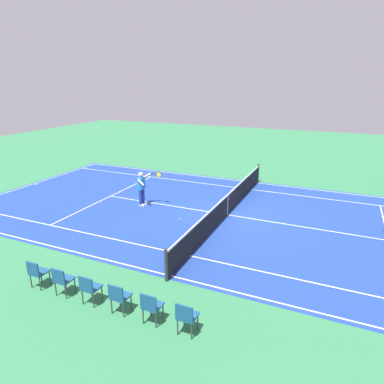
{
  "coord_description": "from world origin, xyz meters",
  "views": [
    {
      "loc": [
        -4.27,
        13.54,
        5.71
      ],
      "look_at": [
        1.67,
        0.14,
        0.9
      ],
      "focal_mm": 31.58,
      "sensor_mm": 36.0,
      "label": 1
    }
  ],
  "objects_px": {
    "spectator_chair_2": "(119,296)",
    "spectator_chair_5": "(37,272)",
    "tennis_player_near": "(142,187)",
    "spectator_chair_0": "(186,316)",
    "tennis_ball": "(180,219)",
    "spectator_chair_3": "(89,287)",
    "spectator_chair_1": "(151,305)",
    "tennis_net": "(227,205)",
    "spectator_chair_4": "(62,279)"
  },
  "relations": [
    {
      "from": "spectator_chair_5",
      "to": "spectator_chair_1",
      "type": "bearing_deg",
      "value": 180.0
    },
    {
      "from": "spectator_chair_1",
      "to": "spectator_chair_2",
      "type": "bearing_deg",
      "value": 0.0
    },
    {
      "from": "spectator_chair_2",
      "to": "spectator_chair_1",
      "type": "bearing_deg",
      "value": 180.0
    },
    {
      "from": "spectator_chair_2",
      "to": "tennis_player_near",
      "type": "bearing_deg",
      "value": -62.37
    },
    {
      "from": "spectator_chair_5",
      "to": "tennis_net",
      "type": "bearing_deg",
      "value": -113.1
    },
    {
      "from": "tennis_net",
      "to": "tennis_player_near",
      "type": "bearing_deg",
      "value": 6.23
    },
    {
      "from": "spectator_chair_0",
      "to": "spectator_chair_1",
      "type": "xyz_separation_m",
      "value": [
        0.95,
        0.0,
        0.0
      ]
    },
    {
      "from": "spectator_chair_4",
      "to": "tennis_player_near",
      "type": "bearing_deg",
      "value": -75.49
    },
    {
      "from": "tennis_ball",
      "to": "spectator_chair_5",
      "type": "bearing_deg",
      "value": 76.04
    },
    {
      "from": "spectator_chair_0",
      "to": "spectator_chair_5",
      "type": "distance_m",
      "value": 4.73
    },
    {
      "from": "spectator_chair_5",
      "to": "spectator_chair_0",
      "type": "bearing_deg",
      "value": 180.0
    },
    {
      "from": "tennis_ball",
      "to": "spectator_chair_3",
      "type": "xyz_separation_m",
      "value": [
        -0.34,
        6.22,
        0.49
      ]
    },
    {
      "from": "tennis_player_near",
      "to": "spectator_chair_4",
      "type": "height_order",
      "value": "tennis_player_near"
    },
    {
      "from": "tennis_net",
      "to": "tennis_player_near",
      "type": "xyz_separation_m",
      "value": [
        4.14,
        0.45,
        0.44
      ]
    },
    {
      "from": "tennis_player_near",
      "to": "spectator_chair_4",
      "type": "distance_m",
      "value": 7.39
    },
    {
      "from": "spectator_chair_3",
      "to": "spectator_chair_2",
      "type": "bearing_deg",
      "value": 180.0
    },
    {
      "from": "spectator_chair_4",
      "to": "spectator_chair_5",
      "type": "relative_size",
      "value": 1.0
    },
    {
      "from": "spectator_chair_1",
      "to": "spectator_chair_4",
      "type": "xyz_separation_m",
      "value": [
        2.84,
        0.0,
        0.0
      ]
    },
    {
      "from": "spectator_chair_2",
      "to": "spectator_chair_4",
      "type": "xyz_separation_m",
      "value": [
        1.89,
        0.0,
        0.0
      ]
    },
    {
      "from": "tennis_net",
      "to": "spectator_chair_3",
      "type": "distance_m",
      "value": 7.71
    },
    {
      "from": "tennis_ball",
      "to": "spectator_chair_3",
      "type": "height_order",
      "value": "spectator_chair_3"
    },
    {
      "from": "spectator_chair_2",
      "to": "spectator_chair_4",
      "type": "distance_m",
      "value": 1.89
    },
    {
      "from": "spectator_chair_5",
      "to": "spectator_chair_4",
      "type": "bearing_deg",
      "value": 180.0
    },
    {
      "from": "spectator_chair_3",
      "to": "spectator_chair_5",
      "type": "xyz_separation_m",
      "value": [
        1.89,
        0.0,
        0.0
      ]
    },
    {
      "from": "tennis_player_near",
      "to": "spectator_chair_0",
      "type": "relative_size",
      "value": 1.93
    },
    {
      "from": "spectator_chair_0",
      "to": "spectator_chair_5",
      "type": "bearing_deg",
      "value": 0.0
    },
    {
      "from": "tennis_net",
      "to": "spectator_chair_1",
      "type": "height_order",
      "value": "tennis_net"
    },
    {
      "from": "spectator_chair_3",
      "to": "spectator_chair_4",
      "type": "distance_m",
      "value": 0.95
    },
    {
      "from": "tennis_net",
      "to": "spectator_chair_3",
      "type": "relative_size",
      "value": 13.3
    },
    {
      "from": "spectator_chair_4",
      "to": "spectator_chair_5",
      "type": "distance_m",
      "value": 0.95
    },
    {
      "from": "spectator_chair_1",
      "to": "spectator_chair_4",
      "type": "relative_size",
      "value": 1.0
    },
    {
      "from": "tennis_net",
      "to": "spectator_chair_2",
      "type": "relative_size",
      "value": 13.3
    },
    {
      "from": "tennis_ball",
      "to": "spectator_chair_2",
      "type": "height_order",
      "value": "spectator_chair_2"
    },
    {
      "from": "spectator_chair_0",
      "to": "spectator_chair_2",
      "type": "relative_size",
      "value": 1.0
    },
    {
      "from": "tennis_net",
      "to": "spectator_chair_4",
      "type": "relative_size",
      "value": 13.3
    },
    {
      "from": "spectator_chair_2",
      "to": "spectator_chair_5",
      "type": "height_order",
      "value": "same"
    },
    {
      "from": "tennis_ball",
      "to": "spectator_chair_0",
      "type": "xyz_separation_m",
      "value": [
        -3.18,
        6.22,
        0.49
      ]
    },
    {
      "from": "tennis_net",
      "to": "spectator_chair_3",
      "type": "xyz_separation_m",
      "value": [
        1.35,
        7.6,
        0.03
      ]
    },
    {
      "from": "tennis_ball",
      "to": "spectator_chair_4",
      "type": "bearing_deg",
      "value": 84.48
    },
    {
      "from": "tennis_player_near",
      "to": "spectator_chair_4",
      "type": "bearing_deg",
      "value": 104.51
    },
    {
      "from": "spectator_chair_1",
      "to": "spectator_chair_3",
      "type": "distance_m",
      "value": 1.89
    },
    {
      "from": "spectator_chair_4",
      "to": "spectator_chair_2",
      "type": "bearing_deg",
      "value": 180.0
    },
    {
      "from": "spectator_chair_4",
      "to": "tennis_net",
      "type": "bearing_deg",
      "value": -106.81
    },
    {
      "from": "tennis_ball",
      "to": "spectator_chair_0",
      "type": "height_order",
      "value": "spectator_chair_0"
    },
    {
      "from": "tennis_player_near",
      "to": "spectator_chair_2",
      "type": "xyz_separation_m",
      "value": [
        -3.74,
        7.14,
        -0.41
      ]
    },
    {
      "from": "spectator_chair_1",
      "to": "spectator_chair_2",
      "type": "relative_size",
      "value": 1.0
    },
    {
      "from": "spectator_chair_0",
      "to": "spectator_chair_5",
      "type": "xyz_separation_m",
      "value": [
        4.73,
        0.0,
        0.0
      ]
    },
    {
      "from": "tennis_net",
      "to": "spectator_chair_5",
      "type": "distance_m",
      "value": 8.26
    },
    {
      "from": "tennis_player_near",
      "to": "spectator_chair_3",
      "type": "relative_size",
      "value": 1.93
    },
    {
      "from": "tennis_net",
      "to": "tennis_ball",
      "type": "height_order",
      "value": "tennis_net"
    }
  ]
}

